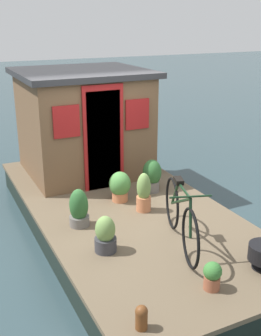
{
  "coord_description": "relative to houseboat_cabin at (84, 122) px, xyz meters",
  "views": [
    {
      "loc": [
        -5.46,
        2.56,
        3.26
      ],
      "look_at": [
        -0.2,
        0.0,
        1.16
      ],
      "focal_mm": 44.64,
      "sensor_mm": 36.0,
      "label": 1
    }
  ],
  "objects": [
    {
      "name": "potted_plant_mint",
      "position": [
        -1.48,
        -0.66,
        -0.68
      ],
      "size": [
        0.32,
        0.32,
        0.57
      ],
      "color": "slate",
      "rests_on": "houseboat_deck"
    },
    {
      "name": "bicycle",
      "position": [
        -3.21,
        -0.14,
        -0.57
      ],
      "size": [
        1.64,
        0.67,
        0.87
      ],
      "color": "black",
      "rests_on": "houseboat_deck"
    },
    {
      "name": "potted_plant_sage",
      "position": [
        -1.6,
        -0.01,
        -0.72
      ],
      "size": [
        0.35,
        0.35,
        0.5
      ],
      "color": "#C6754C",
      "rests_on": "houseboat_deck"
    },
    {
      "name": "potted_plant_succulent",
      "position": [
        -2.94,
        0.8,
        -0.75
      ],
      "size": [
        0.28,
        0.28,
        0.48
      ],
      "color": "#38383D",
      "rests_on": "houseboat_deck"
    },
    {
      "name": "potted_plant_basil",
      "position": [
        -2.13,
        0.87,
        -0.72
      ],
      "size": [
        0.29,
        0.29,
        0.56
      ],
      "color": "slate",
      "rests_on": "houseboat_deck"
    },
    {
      "name": "houseboat_deck",
      "position": [
        -1.81,
        0.0,
        -1.21
      ],
      "size": [
        5.85,
        2.79,
        0.46
      ],
      "color": "brown",
      "rests_on": "ground_plane"
    },
    {
      "name": "mooring_bollard",
      "position": [
        -4.4,
        1.05,
        -0.84
      ],
      "size": [
        0.13,
        0.13,
        0.26
      ],
      "color": "brown",
      "rests_on": "houseboat_deck"
    },
    {
      "name": "potted_plant_rosemary",
      "position": [
        -2.09,
        -0.18,
        -0.69
      ],
      "size": [
        0.23,
        0.23,
        0.61
      ],
      "color": "#C6754C",
      "rests_on": "houseboat_deck"
    },
    {
      "name": "potted_plant_geranium",
      "position": [
        -4.18,
        0.07,
        -0.8
      ],
      "size": [
        0.21,
        0.21,
        0.33
      ],
      "color": "#935138",
      "rests_on": "houseboat_deck"
    },
    {
      "name": "ground_plane",
      "position": [
        -1.81,
        0.0,
        -1.44
      ],
      "size": [
        60.0,
        60.0,
        0.0
      ],
      "primitive_type": "plane",
      "color": "#2D4247"
    },
    {
      "name": "houseboat_cabin",
      "position": [
        0.0,
        0.0,
        0.0
      ],
      "size": [
        2.14,
        2.31,
        1.93
      ],
      "color": "brown",
      "rests_on": "houseboat_deck"
    }
  ]
}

